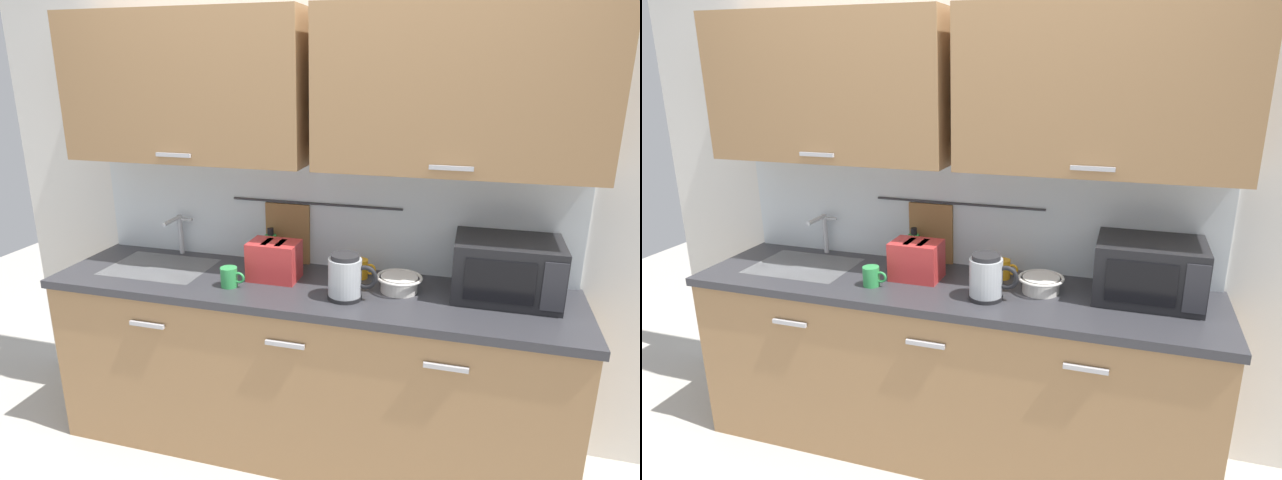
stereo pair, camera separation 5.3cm
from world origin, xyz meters
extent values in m
cube|color=#997047|center=(0.00, 0.30, 0.43)|extent=(2.50, 0.60, 0.86)
cube|color=#B7B7BC|center=(-0.69, -0.01, 0.74)|extent=(0.18, 0.02, 0.02)
cube|color=#B7B7BC|center=(0.00, -0.01, 0.74)|extent=(0.18, 0.02, 0.02)
cube|color=#B7B7BC|center=(0.69, -0.01, 0.74)|extent=(0.18, 0.02, 0.02)
cube|color=#333338|center=(0.00, 0.30, 0.88)|extent=(2.53, 0.63, 0.04)
cube|color=#9EA0A5|center=(-0.81, 0.32, 0.85)|extent=(0.52, 0.38, 0.09)
cube|color=silver|center=(0.00, 0.63, 1.25)|extent=(3.70, 0.06, 2.50)
cube|color=silver|center=(0.00, 0.59, 1.18)|extent=(2.50, 0.01, 0.55)
cube|color=#997047|center=(-0.64, 0.43, 1.80)|extent=(1.22, 0.33, 0.70)
cube|color=#B7B7BC|center=(-0.64, 0.26, 1.50)|extent=(0.18, 0.01, 0.02)
cube|color=#997047|center=(0.64, 0.43, 1.80)|extent=(1.22, 0.33, 0.70)
cube|color=#B7B7BC|center=(0.64, 0.26, 1.50)|extent=(0.18, 0.01, 0.02)
cylinder|color=#333338|center=(-0.04, 0.58, 1.23)|extent=(0.90, 0.01, 0.01)
cube|color=olive|center=(-0.19, 0.58, 1.05)|extent=(0.24, 0.02, 0.34)
cylinder|color=#B2B5BA|center=(-0.81, 0.55, 1.01)|extent=(0.03, 0.03, 0.22)
cylinder|color=#B2B5BA|center=(-0.81, 0.47, 1.11)|extent=(0.02, 0.16, 0.02)
cube|color=#B2B5BA|center=(-0.77, 0.55, 1.10)|extent=(0.07, 0.02, 0.01)
cube|color=black|center=(0.91, 0.41, 1.04)|extent=(0.46, 0.34, 0.27)
cube|color=black|center=(0.87, 0.24, 1.04)|extent=(0.29, 0.01, 0.18)
cube|color=#2D2D33|center=(1.09, 0.24, 1.04)|extent=(0.09, 0.01, 0.21)
cylinder|color=black|center=(0.22, 0.19, 0.91)|extent=(0.16, 0.16, 0.02)
cylinder|color=#B2B7BC|center=(0.22, 0.19, 1.00)|extent=(0.15, 0.15, 0.17)
cylinder|color=#262628|center=(0.22, 0.19, 1.10)|extent=(0.13, 0.13, 0.02)
torus|color=black|center=(0.31, 0.19, 1.01)|extent=(0.11, 0.02, 0.11)
cylinder|color=green|center=(-0.26, 0.53, 0.98)|extent=(0.06, 0.06, 0.16)
cylinder|color=black|center=(-0.26, 0.53, 1.08)|extent=(0.03, 0.03, 0.04)
cylinder|color=green|center=(-0.34, 0.18, 0.95)|extent=(0.08, 0.08, 0.09)
torus|color=green|center=(-0.29, 0.18, 0.95)|extent=(0.06, 0.01, 0.06)
cylinder|color=silver|center=(0.44, 0.34, 0.94)|extent=(0.17, 0.17, 0.07)
torus|color=silver|center=(0.44, 0.34, 0.97)|extent=(0.21, 0.21, 0.01)
cube|color=red|center=(-0.17, 0.33, 1.00)|extent=(0.24, 0.17, 0.19)
cube|color=black|center=(-0.21, 0.33, 1.08)|extent=(0.03, 0.12, 0.01)
cube|color=black|center=(-0.14, 0.33, 1.08)|extent=(0.03, 0.12, 0.01)
cube|color=black|center=(-0.30, 0.33, 1.02)|extent=(0.02, 0.02, 0.02)
cylinder|color=orange|center=(0.23, 0.46, 0.95)|extent=(0.08, 0.08, 0.09)
torus|color=orange|center=(0.28, 0.46, 0.95)|extent=(0.06, 0.01, 0.06)
camera|label=1|loc=(0.74, -2.00, 1.88)|focal=30.36mm
camera|label=2|loc=(0.79, -1.98, 1.88)|focal=30.36mm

